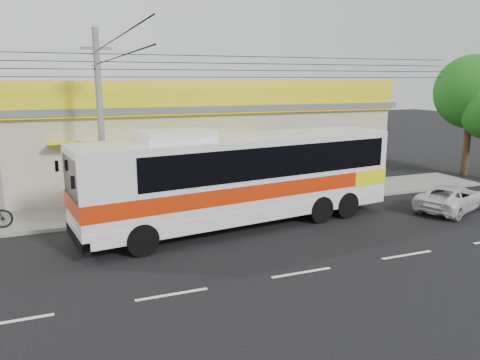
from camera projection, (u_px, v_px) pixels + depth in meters
The scene contains 8 objects.
ground at pixel (267, 246), 16.45m from camera, with size 120.00×120.00×0.00m, color black.
sidewalk at pixel (213, 203), 21.89m from camera, with size 30.00×3.20×0.15m, color slate.
lane_markings at pixel (301, 273), 14.18m from camera, with size 50.00×0.12×0.01m, color silver, non-canonical shape.
storefront_building at pixel (182, 142), 26.46m from camera, with size 22.60×9.20×5.70m.
coach_bus at pixel (246, 173), 18.42m from camera, with size 13.14×4.49×3.97m.
white_car at pixel (452, 198), 20.85m from camera, with size 1.93×4.19×1.17m, color silver.
utility_pole at pixel (97, 64), 17.76m from camera, with size 34.00×14.00×7.65m.
tree_near at pixel (474, 94), 27.71m from camera, with size 4.34×4.34×7.20m.
Camera 1 is at (-6.60, -14.16, 5.74)m, focal length 35.00 mm.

